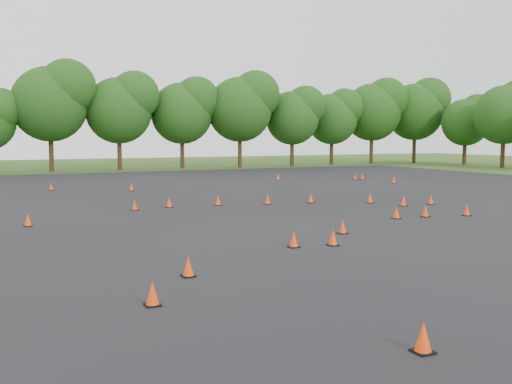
% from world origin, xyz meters
% --- Properties ---
extents(ground, '(140.00, 140.00, 0.00)m').
position_xyz_m(ground, '(0.00, 0.00, 0.00)').
color(ground, '#2D5119').
rests_on(ground, ground).
extents(asphalt_pad, '(62.00, 62.00, 0.00)m').
position_xyz_m(asphalt_pad, '(0.00, 6.00, 0.01)').
color(asphalt_pad, black).
rests_on(asphalt_pad, ground).
extents(treeline, '(86.56, 32.54, 10.78)m').
position_xyz_m(treeline, '(2.66, 35.29, 4.72)').
color(treeline, '#1E4614').
rests_on(treeline, ground).
extents(traffic_cones, '(36.55, 33.14, 0.45)m').
position_xyz_m(traffic_cones, '(-0.32, 5.77, 0.23)').
color(traffic_cones, '#FF400A').
rests_on(traffic_cones, asphalt_pad).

